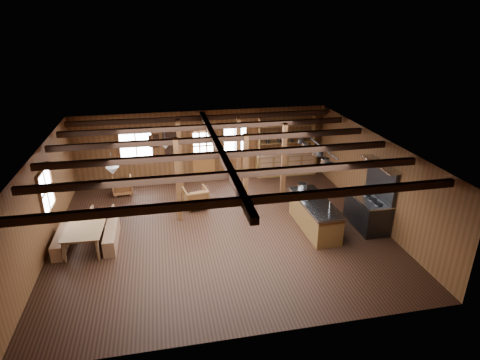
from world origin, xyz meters
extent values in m
cube|color=black|center=(0.00, 0.00, -0.01)|extent=(10.00, 9.00, 0.02)
cube|color=black|center=(0.00, 0.00, 2.81)|extent=(10.00, 9.00, 0.02)
cube|color=#593619|center=(-5.01, 0.00, 1.40)|extent=(0.02, 9.00, 2.80)
cube|color=#593619|center=(5.01, 0.00, 1.40)|extent=(0.02, 9.00, 2.80)
cube|color=#593619|center=(0.00, 4.51, 1.40)|extent=(10.00, 0.02, 2.80)
cube|color=#593619|center=(0.00, -4.51, 1.40)|extent=(10.00, 0.02, 2.80)
cube|color=black|center=(0.00, -3.50, 2.68)|extent=(9.80, 0.12, 0.18)
cube|color=black|center=(0.00, -2.00, 2.68)|extent=(9.80, 0.12, 0.18)
cube|color=black|center=(0.00, -0.50, 2.68)|extent=(9.80, 0.12, 0.18)
cube|color=black|center=(0.00, 1.00, 2.68)|extent=(9.80, 0.12, 0.18)
cube|color=black|center=(0.00, 2.50, 2.68)|extent=(9.80, 0.12, 0.18)
cube|color=black|center=(0.00, 3.80, 2.68)|extent=(9.80, 0.12, 0.18)
cube|color=black|center=(0.00, 0.00, 2.68)|extent=(0.18, 8.82, 0.18)
cube|color=#4B3015|center=(-1.20, 1.00, 1.40)|extent=(0.15, 0.15, 2.80)
cube|color=#4B3015|center=(-1.00, 3.20, 1.40)|extent=(0.15, 0.15, 2.80)
cube|color=#4B3015|center=(1.00, 1.00, 1.40)|extent=(0.15, 0.15, 2.80)
cube|color=#4B3015|center=(1.20, 3.20, 1.40)|extent=(0.15, 0.15, 2.80)
cube|color=#4B3015|center=(2.60, 2.00, 1.40)|extent=(0.15, 0.15, 2.80)
cube|color=brown|center=(0.00, 4.45, 0.55)|extent=(0.90, 0.06, 1.10)
cube|color=#4B3015|center=(-0.48, 4.45, 1.05)|extent=(0.06, 0.08, 2.10)
cube|color=#4B3015|center=(0.48, 4.45, 1.05)|extent=(0.06, 0.08, 2.10)
cube|color=#4B3015|center=(0.00, 4.45, 2.12)|extent=(1.02, 0.08, 0.06)
cube|color=white|center=(0.00, 4.45, 1.55)|extent=(0.84, 0.02, 0.90)
cube|color=white|center=(-2.60, 4.46, 1.60)|extent=(1.20, 0.02, 1.20)
cube|color=#4B3015|center=(-2.60, 4.46, 1.60)|extent=(1.32, 0.06, 1.32)
cube|color=white|center=(1.30, 4.46, 1.60)|extent=(0.90, 0.02, 1.20)
cube|color=#4B3015|center=(1.30, 4.46, 1.60)|extent=(1.02, 0.06, 1.32)
cube|color=white|center=(-4.96, 0.50, 1.60)|extent=(0.02, 1.20, 1.20)
cube|color=#4B3015|center=(-4.96, 0.50, 1.60)|extent=(0.14, 1.24, 1.32)
cube|color=silver|center=(-1.30, 4.46, 1.80)|extent=(0.50, 0.03, 0.40)
cube|color=black|center=(-1.30, 4.45, 1.80)|extent=(0.55, 0.02, 0.45)
cube|color=silver|center=(-1.90, 4.46, 1.70)|extent=(0.35, 0.03, 0.45)
cube|color=black|center=(-1.90, 4.45, 1.70)|extent=(0.40, 0.02, 0.50)
cube|color=silver|center=(-1.30, 4.46, 1.30)|extent=(0.40, 0.03, 0.30)
cube|color=black|center=(-1.30, 4.45, 1.30)|extent=(0.45, 0.02, 0.35)
cube|color=brown|center=(3.40, 4.20, 0.45)|extent=(2.50, 0.55, 0.90)
cube|color=brown|center=(3.40, 4.18, 0.93)|extent=(2.55, 0.60, 0.06)
cube|color=brown|center=(3.40, 4.25, 1.40)|extent=(2.30, 0.35, 0.04)
cube|color=brown|center=(3.40, 4.25, 1.75)|extent=(2.30, 0.35, 0.04)
cube|color=brown|center=(3.40, 4.25, 2.10)|extent=(2.30, 0.35, 0.04)
cube|color=brown|center=(2.25, 4.25, 1.75)|extent=(0.04, 0.35, 1.40)
cube|color=brown|center=(4.55, 4.25, 1.75)|extent=(0.04, 0.35, 1.40)
cylinder|color=#2B2B2D|center=(-3.00, 0.00, 2.58)|extent=(0.02, 0.02, 0.45)
cone|color=white|center=(-3.00, 0.00, 2.25)|extent=(0.36, 0.36, 0.22)
cylinder|color=#2B2B2D|center=(-1.50, 2.00, 2.58)|extent=(0.02, 0.02, 0.45)
cone|color=white|center=(-1.50, 2.00, 2.25)|extent=(0.36, 0.36, 0.22)
cylinder|color=#2B2B2D|center=(3.13, 0.30, 2.55)|extent=(0.04, 3.00, 0.04)
cylinder|color=#2B2B2D|center=(3.07, -1.05, 2.46)|extent=(0.01, 0.01, 0.17)
cylinder|color=#AEB1B5|center=(3.07, -1.05, 2.31)|extent=(0.19, 0.19, 0.14)
cylinder|color=#2B2B2D|center=(3.13, -0.66, 2.41)|extent=(0.01, 0.01, 0.28)
cylinder|color=#2B2B2D|center=(3.13, -0.66, 2.20)|extent=(0.26, 0.26, 0.14)
cylinder|color=#2B2B2D|center=(3.15, -0.28, 2.41)|extent=(0.01, 0.01, 0.28)
cylinder|color=#AEB1B5|center=(3.15, -0.28, 2.20)|extent=(0.25, 0.25, 0.14)
cylinder|color=#2B2B2D|center=(3.14, 0.11, 2.45)|extent=(0.01, 0.01, 0.19)
cylinder|color=#2B2B2D|center=(3.14, 0.11, 2.29)|extent=(0.19, 0.19, 0.14)
cylinder|color=#2B2B2D|center=(3.16, 0.49, 2.41)|extent=(0.01, 0.01, 0.28)
cylinder|color=#AEB1B5|center=(3.16, 0.49, 2.20)|extent=(0.20, 0.20, 0.14)
cylinder|color=#2B2B2D|center=(3.03, 0.88, 2.43)|extent=(0.01, 0.01, 0.24)
cylinder|color=#2B2B2D|center=(3.03, 0.88, 2.24)|extent=(0.20, 0.20, 0.14)
cylinder|color=#2B2B2D|center=(3.07, 1.26, 2.42)|extent=(0.01, 0.01, 0.26)
cylinder|color=#AEB1B5|center=(3.07, 1.26, 2.22)|extent=(0.20, 0.20, 0.14)
cylinder|color=#2B2B2D|center=(3.06, 1.65, 2.43)|extent=(0.01, 0.01, 0.24)
cylinder|color=#2B2B2D|center=(3.06, 1.65, 2.24)|extent=(0.18, 0.18, 0.14)
cube|color=brown|center=(2.90, -0.41, 0.43)|extent=(0.86, 2.42, 0.86)
cube|color=#AEB1B5|center=(2.90, -0.41, 0.90)|extent=(0.95, 2.52, 0.08)
cylinder|color=#2B2B2D|center=(2.90, -1.01, 0.90)|extent=(0.44, 0.44, 0.06)
cylinder|color=#AEB1B5|center=(3.10, -1.01, 1.05)|extent=(0.03, 0.03, 0.30)
cube|color=brown|center=(3.00, -0.66, 0.19)|extent=(0.46, 0.36, 0.37)
cube|color=#2B2B2D|center=(4.60, -0.60, 0.48)|extent=(0.86, 1.60, 0.96)
cube|color=#AEB1B5|center=(4.60, -0.60, 0.98)|extent=(0.88, 1.62, 0.04)
cube|color=#2B2B2D|center=(4.92, -0.60, 1.55)|extent=(0.12, 1.60, 1.07)
cube|color=#AEB1B5|center=(4.80, -0.60, 2.08)|extent=(0.40, 1.71, 0.05)
imported|color=brown|center=(-3.90, -0.03, 0.33)|extent=(1.15, 1.95, 0.67)
cube|color=brown|center=(-4.65, -0.03, 0.22)|extent=(0.30, 1.61, 0.44)
cube|color=brown|center=(-3.26, -0.03, 0.24)|extent=(0.33, 1.75, 0.48)
imported|color=brown|center=(-3.18, 3.51, 0.33)|extent=(0.77, 0.79, 0.66)
imported|color=brown|center=(-0.60, 1.80, 0.37)|extent=(0.90, 0.92, 0.73)
imported|color=brown|center=(-3.64, 1.00, 0.33)|extent=(0.78, 0.80, 0.66)
cylinder|color=#AEB1B5|center=(2.82, 0.59, 1.03)|extent=(0.30, 0.30, 0.18)
imported|color=silver|center=(2.59, -0.31, 0.97)|extent=(0.33, 0.33, 0.06)
camera|label=1|loc=(-1.59, -10.85, 6.28)|focal=30.00mm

